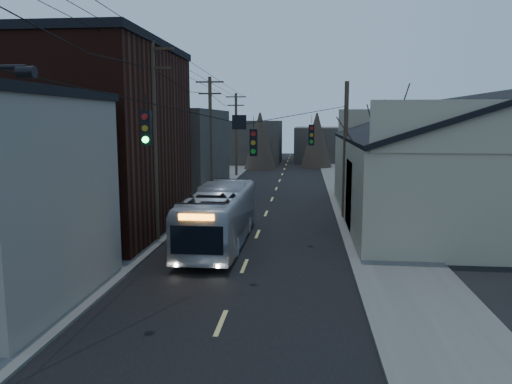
% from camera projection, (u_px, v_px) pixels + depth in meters
% --- Properties ---
extents(road_surface, '(9.00, 110.00, 0.02)m').
position_uv_depth(road_surface, '(270.00, 204.00, 36.96)').
color(road_surface, black).
rests_on(road_surface, ground).
extents(sidewalk_left, '(4.00, 110.00, 0.12)m').
position_uv_depth(sidewalk_left, '(184.00, 201.00, 37.58)').
color(sidewalk_left, '#474744').
rests_on(sidewalk_left, ground).
extents(sidewalk_right, '(4.00, 110.00, 0.12)m').
position_uv_depth(sidewalk_right, '(359.00, 204.00, 36.33)').
color(sidewalk_right, '#474744').
rests_on(sidewalk_right, ground).
extents(building_brick, '(10.00, 12.00, 10.00)m').
position_uv_depth(building_brick, '(76.00, 141.00, 27.35)').
color(building_brick, black).
rests_on(building_brick, ground).
extents(building_left_far, '(9.00, 14.00, 7.00)m').
position_uv_depth(building_left_far, '(166.00, 151.00, 43.28)').
color(building_left_far, '#37322C').
rests_on(building_left_far, ground).
extents(warehouse, '(16.16, 20.60, 7.73)m').
position_uv_depth(warehouse, '(477.00, 177.00, 30.40)').
color(warehouse, gray).
rests_on(warehouse, ground).
extents(building_far_left, '(10.00, 12.00, 6.00)m').
position_uv_depth(building_far_left, '(245.00, 142.00, 71.57)').
color(building_far_left, '#37322C').
rests_on(building_far_left, ground).
extents(building_far_right, '(12.00, 14.00, 5.00)m').
position_uv_depth(building_far_right, '(335.00, 144.00, 75.33)').
color(building_far_right, '#37322C').
rests_on(building_far_right, ground).
extents(bare_tree, '(0.40, 0.40, 7.20)m').
position_uv_depth(bare_tree, '(382.00, 170.00, 25.97)').
color(bare_tree, black).
rests_on(bare_tree, ground).
extents(utility_lines, '(11.24, 45.28, 10.50)m').
position_uv_depth(utility_lines, '(214.00, 140.00, 30.78)').
color(utility_lines, '#382B1E').
rests_on(utility_lines, ground).
extents(bus, '(2.50, 10.45, 2.91)m').
position_uv_depth(bus, '(220.00, 216.00, 24.63)').
color(bus, '#A4A8B0').
rests_on(bus, ground).
extents(parked_car, '(1.46, 3.88, 1.26)m').
position_uv_depth(parked_car, '(209.00, 198.00, 35.74)').
color(parked_car, '#B7B8BF').
rests_on(parked_car, ground).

